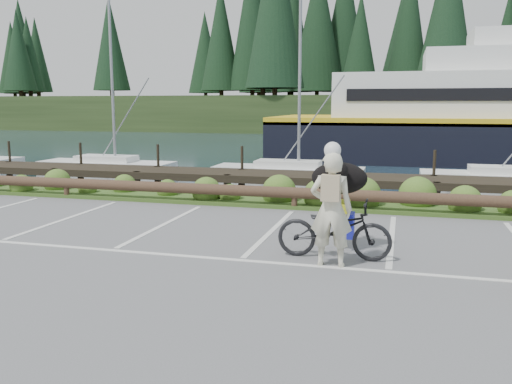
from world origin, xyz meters
TOP-DOWN VIEW (x-y plane):
  - ground at (0.00, 0.00)m, footprint 72.00×72.00m
  - harbor_backdrop at (0.39, 78.47)m, footprint 170.00×160.00m
  - vegetation_strip at (0.00, 5.30)m, footprint 34.00×1.60m
  - log_rail at (0.00, 4.60)m, footprint 32.00×0.30m
  - bicycle at (1.60, 0.18)m, footprint 2.08×0.73m
  - cyclist at (1.60, -0.30)m, footprint 0.73×0.48m
  - dog at (1.60, 0.85)m, footprint 0.52×1.07m

SIDE VIEW (x-z plane):
  - harbor_backdrop at x=0.39m, z-range -15.00..15.00m
  - ground at x=0.00m, z-range 0.00..0.00m
  - log_rail at x=0.00m, z-range -0.30..0.30m
  - vegetation_strip at x=0.00m, z-range 0.00..0.10m
  - bicycle at x=1.60m, z-range 0.00..1.09m
  - cyclist at x=1.60m, z-range 0.00..2.01m
  - dog at x=1.60m, z-range 1.09..1.71m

